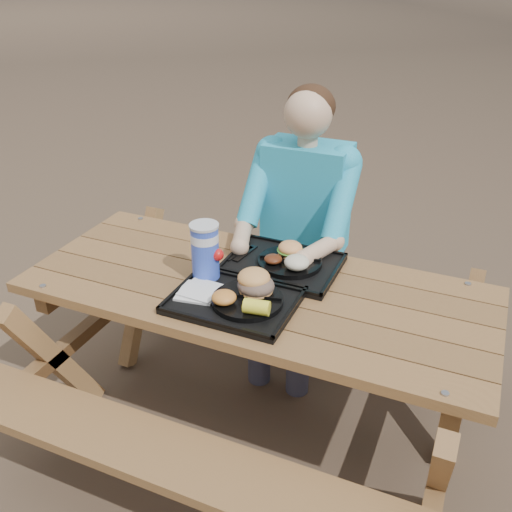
% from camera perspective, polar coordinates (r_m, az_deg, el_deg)
% --- Properties ---
extents(ground, '(60.00, 60.00, 0.00)m').
position_cam_1_polar(ground, '(2.67, 0.00, -16.78)').
color(ground, '#999999').
rests_on(ground, ground).
extents(picnic_table, '(1.80, 1.49, 0.75)m').
position_cam_1_polar(picnic_table, '(2.42, 0.00, -10.55)').
color(picnic_table, '#999999').
rests_on(picnic_table, ground).
extents(tray_near, '(0.45, 0.35, 0.02)m').
position_cam_1_polar(tray_near, '(2.09, -2.17, -4.51)').
color(tray_near, black).
rests_on(tray_near, picnic_table).
extents(tray_far, '(0.45, 0.35, 0.02)m').
position_cam_1_polar(tray_far, '(2.32, 2.62, -0.98)').
color(tray_far, black).
rests_on(tray_far, picnic_table).
extents(plate_near, '(0.26, 0.26, 0.02)m').
position_cam_1_polar(plate_near, '(2.06, -0.86, -4.46)').
color(plate_near, black).
rests_on(plate_near, tray_near).
extents(plate_far, '(0.26, 0.26, 0.02)m').
position_cam_1_polar(plate_far, '(2.31, 3.42, -0.58)').
color(plate_far, black).
rests_on(plate_far, tray_far).
extents(napkin_stack, '(0.16, 0.16, 0.02)m').
position_cam_1_polar(napkin_stack, '(2.12, -5.84, -3.56)').
color(napkin_stack, silver).
rests_on(napkin_stack, tray_near).
extents(soda_cup, '(0.11, 0.11, 0.21)m').
position_cam_1_polar(soda_cup, '(2.18, -5.11, 0.39)').
color(soda_cup, '#1939C1').
rests_on(soda_cup, tray_near).
extents(condiment_bbq, '(0.05, 0.05, 0.03)m').
position_cam_1_polar(condiment_bbq, '(2.17, -0.46, -2.37)').
color(condiment_bbq, black).
rests_on(condiment_bbq, tray_near).
extents(condiment_mustard, '(0.05, 0.05, 0.03)m').
position_cam_1_polar(condiment_mustard, '(2.16, 0.48, -2.62)').
color(condiment_mustard, gold).
rests_on(condiment_mustard, tray_near).
extents(sandwich, '(0.13, 0.13, 0.13)m').
position_cam_1_polar(sandwich, '(2.06, -0.00, -2.03)').
color(sandwich, '#DC954D').
rests_on(sandwich, plate_near).
extents(mac_cheese, '(0.09, 0.09, 0.04)m').
position_cam_1_polar(mac_cheese, '(2.02, -3.23, -4.16)').
color(mac_cheese, '#D08836').
rests_on(mac_cheese, plate_near).
extents(corn_cob, '(0.10, 0.10, 0.05)m').
position_cam_1_polar(corn_cob, '(1.96, 0.06, -5.12)').
color(corn_cob, yellow).
rests_on(corn_cob, plate_near).
extents(cutlery_far, '(0.05, 0.16, 0.01)m').
position_cam_1_polar(cutlery_far, '(2.38, -1.08, 0.27)').
color(cutlery_far, black).
rests_on(cutlery_far, tray_far).
extents(burger, '(0.10, 0.10, 0.09)m').
position_cam_1_polar(burger, '(2.32, 3.45, 1.10)').
color(burger, '#EB9853').
rests_on(burger, plate_far).
extents(baked_beans, '(0.07, 0.07, 0.03)m').
position_cam_1_polar(baked_beans, '(2.27, 1.72, -0.31)').
color(baked_beans, '#562411').
rests_on(baked_beans, plate_far).
extents(potato_salad, '(0.10, 0.10, 0.06)m').
position_cam_1_polar(potato_salad, '(2.23, 4.10, -0.64)').
color(potato_salad, beige).
rests_on(potato_salad, plate_far).
extents(diner, '(0.48, 0.84, 1.28)m').
position_cam_1_polar(diner, '(2.76, 4.73, 1.26)').
color(diner, teal).
rests_on(diner, ground).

